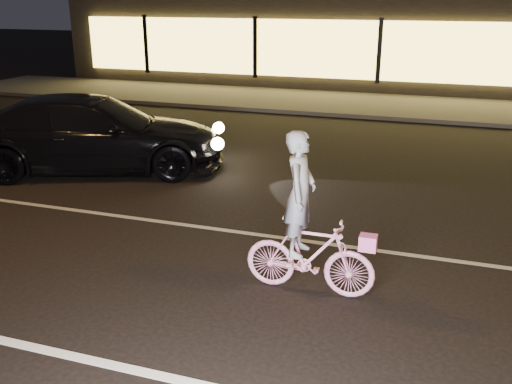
% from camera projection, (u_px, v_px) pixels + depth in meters
% --- Properties ---
extents(ground, '(90.00, 90.00, 0.00)m').
position_uv_depth(ground, '(216.00, 300.00, 6.78)').
color(ground, black).
rests_on(ground, ground).
extents(lane_stripe_near, '(60.00, 0.12, 0.01)m').
position_uv_depth(lane_stripe_near, '(156.00, 375.00, 5.44)').
color(lane_stripe_near, silver).
rests_on(lane_stripe_near, ground).
extents(lane_stripe_far, '(60.00, 0.10, 0.01)m').
position_uv_depth(lane_stripe_far, '(266.00, 236.00, 8.57)').
color(lane_stripe_far, gray).
rests_on(lane_stripe_far, ground).
extents(sidewalk, '(30.00, 4.00, 0.12)m').
position_uv_depth(sidewalk, '(369.00, 105.00, 18.40)').
color(sidewalk, '#383533').
rests_on(sidewalk, ground).
extents(storefront, '(25.40, 8.42, 4.20)m').
position_uv_depth(storefront, '(393.00, 28.00, 23.06)').
color(storefront, black).
rests_on(storefront, ground).
extents(cyclist, '(1.59, 0.55, 2.00)m').
position_uv_depth(cyclist, '(307.00, 237.00, 6.76)').
color(cyclist, '#F22E8D').
rests_on(cyclist, ground).
extents(sedan, '(5.65, 3.88, 1.52)m').
position_uv_depth(sedan, '(94.00, 134.00, 11.57)').
color(sedan, black).
rests_on(sedan, ground).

